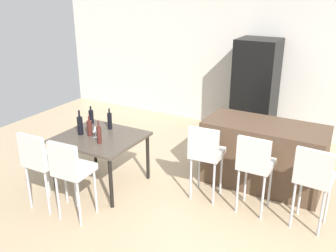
# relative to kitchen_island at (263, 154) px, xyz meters

# --- Properties ---
(ground_plane) EXTENTS (10.00, 10.00, 0.00)m
(ground_plane) POSITION_rel_kitchen_island_xyz_m (-0.24, -0.61, -0.46)
(ground_plane) COLOR tan
(back_wall) EXTENTS (10.00, 0.12, 2.90)m
(back_wall) POSITION_rel_kitchen_island_xyz_m (-0.24, 2.10, 0.99)
(back_wall) COLOR beige
(back_wall) RESTS_ON ground_plane
(kitchen_island) EXTENTS (1.66, 0.78, 0.92)m
(kitchen_island) POSITION_rel_kitchen_island_xyz_m (0.00, 0.00, 0.00)
(kitchen_island) COLOR #4C3828
(kitchen_island) RESTS_ON ground_plane
(bar_chair_left) EXTENTS (0.43, 0.43, 1.05)m
(bar_chair_left) POSITION_rel_kitchen_island_xyz_m (-0.55, -0.77, 0.24)
(bar_chair_left) COLOR beige
(bar_chair_left) RESTS_ON ground_plane
(bar_chair_middle) EXTENTS (0.40, 0.40, 1.05)m
(bar_chair_middle) POSITION_rel_kitchen_island_xyz_m (0.10, -0.77, 0.24)
(bar_chair_middle) COLOR beige
(bar_chair_middle) RESTS_ON ground_plane
(bar_chair_right) EXTENTS (0.43, 0.43, 1.05)m
(bar_chair_right) POSITION_rel_kitchen_island_xyz_m (0.78, -0.77, 0.24)
(bar_chair_right) COLOR beige
(bar_chair_right) RESTS_ON ground_plane
(dining_table) EXTENTS (1.12, 1.00, 0.74)m
(dining_table) POSITION_rel_kitchen_island_xyz_m (-2.01, -1.12, 0.21)
(dining_table) COLOR #4C4238
(dining_table) RESTS_ON ground_plane
(dining_chair_near) EXTENTS (0.41, 0.41, 1.05)m
(dining_chair_near) POSITION_rel_kitchen_island_xyz_m (-2.26, -1.98, 0.24)
(dining_chair_near) COLOR beige
(dining_chair_near) RESTS_ON ground_plane
(dining_chair_far) EXTENTS (0.42, 0.42, 1.05)m
(dining_chair_far) POSITION_rel_kitchen_island_xyz_m (-1.75, -1.98, 0.24)
(dining_chair_far) COLOR beige
(dining_chair_far) RESTS_ON ground_plane
(wine_bottle_right) EXTENTS (0.08, 0.08, 0.35)m
(wine_bottle_right) POSITION_rel_kitchen_island_xyz_m (-2.29, -1.19, 0.42)
(wine_bottle_right) COLOR black
(wine_bottle_right) RESTS_ON dining_table
(wine_bottle_near) EXTENTS (0.06, 0.06, 0.31)m
(wine_bottle_near) POSITION_rel_kitchen_island_xyz_m (-1.86, -1.31, 0.40)
(wine_bottle_near) COLOR #471E19
(wine_bottle_near) RESTS_ON dining_table
(wine_bottle_end) EXTENTS (0.07, 0.07, 0.31)m
(wine_bottle_end) POSITION_rel_kitchen_island_xyz_m (-2.05, -0.83, 0.41)
(wine_bottle_end) COLOR black
(wine_bottle_end) RESTS_ON dining_table
(wine_bottle_corner) EXTENTS (0.07, 0.07, 0.29)m
(wine_bottle_corner) POSITION_rel_kitchen_island_xyz_m (-2.14, -1.17, 0.39)
(wine_bottle_corner) COLOR #471E19
(wine_bottle_corner) RESTS_ON dining_table
(wine_bottle_middle) EXTENTS (0.07, 0.07, 0.27)m
(wine_bottle_middle) POSITION_rel_kitchen_island_xyz_m (-2.45, -0.77, 0.39)
(wine_bottle_middle) COLOR black
(wine_bottle_middle) RESTS_ON dining_table
(wine_glass_left) EXTENTS (0.07, 0.07, 0.17)m
(wine_glass_left) POSITION_rel_kitchen_island_xyz_m (-2.03, -1.18, 0.40)
(wine_glass_left) COLOR silver
(wine_glass_left) RESTS_ON dining_table
(refrigerator) EXTENTS (0.72, 0.68, 1.84)m
(refrigerator) POSITION_rel_kitchen_island_xyz_m (-0.65, 1.66, 0.46)
(refrigerator) COLOR black
(refrigerator) RESTS_ON ground_plane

